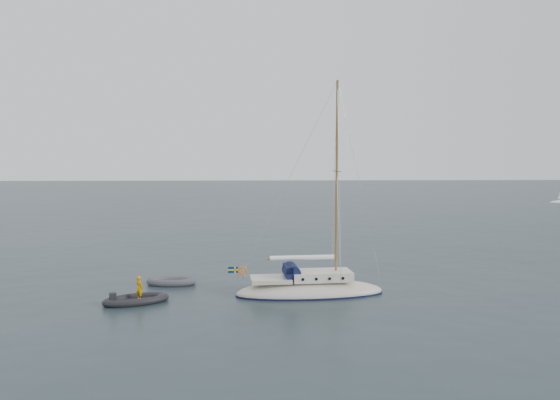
{
  "coord_description": "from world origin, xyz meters",
  "views": [
    {
      "loc": [
        -0.44,
        -31.75,
        7.7
      ],
      "look_at": [
        0.76,
        0.0,
        5.2
      ],
      "focal_mm": 35.0,
      "sensor_mm": 36.0,
      "label": 1
    }
  ],
  "objects": [
    {
      "name": "dinghy",
      "position": [
        -5.79,
        0.97,
        0.19
      ],
      "size": [
        3.02,
        1.36,
        0.43
      ],
      "rotation": [
        0.0,
        0.0,
        -0.02
      ],
      "color": "#505056",
      "rests_on": "ground"
    },
    {
      "name": "sailboat",
      "position": [
        2.38,
        -1.76,
        0.94
      ],
      "size": [
        8.76,
        2.63,
        12.47
      ],
      "rotation": [
        0.0,
        0.0,
        0.08
      ],
      "color": "beige",
      "rests_on": "ground"
    },
    {
      "name": "ground",
      "position": [
        0.0,
        0.0,
        0.0
      ],
      "size": [
        300.0,
        300.0,
        0.0
      ],
      "primitive_type": "plane",
      "color": "black",
      "rests_on": "ground"
    },
    {
      "name": "rib",
      "position": [
        -6.99,
        -3.16,
        0.22
      ],
      "size": [
        3.52,
        1.6,
        1.46
      ],
      "rotation": [
        0.0,
        0.0,
        0.42
      ],
      "color": "black",
      "rests_on": "ground"
    }
  ]
}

